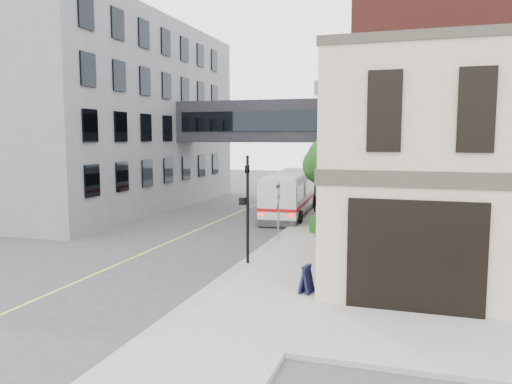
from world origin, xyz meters
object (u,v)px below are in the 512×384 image
Objects in this scene: pedestrian_a at (331,209)px; sandwich_board at (306,279)px; pedestrian_c at (332,207)px; bus at (291,192)px; newspaper_box at (314,224)px; pedestrian_b at (322,219)px.

pedestrian_a reaches higher than sandwich_board.
bus is at bearing 170.61° from pedestrian_c.
bus reaches higher than newspaper_box.
pedestrian_c is at bearing -39.04° from bus.
pedestrian_c is 14.73m from sandwich_board.
bus is 6.26× the size of pedestrian_c.
pedestrian_b is (0.10, -3.55, -0.07)m from pedestrian_a.
pedestrian_b is 9.92m from sandwich_board.
newspaper_box is 10.84m from sandwich_board.
bus reaches higher than pedestrian_a.
pedestrian_b reaches higher than newspaper_box.
bus is 6.18× the size of pedestrian_b.
pedestrian_c is at bearing 67.72° from pedestrian_b.
pedestrian_a is at bearing -54.48° from pedestrian_c.
pedestrian_a is 13.46m from sandwich_board.
bus is 8.23m from pedestrian_b.
pedestrian_a is 1.98× the size of sandwich_board.
newspaper_box is (-0.48, -2.69, -0.50)m from pedestrian_a.
pedestrian_b is at bearing -65.01° from bus.
bus is 12.09× the size of newspaper_box.
bus is 5.74× the size of pedestrian_a.
sandwich_board is at bearing -74.28° from newspaper_box.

